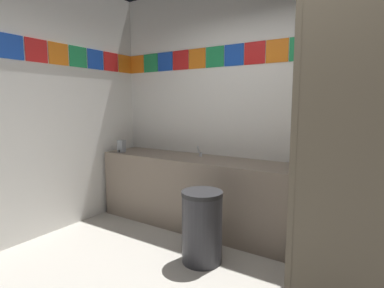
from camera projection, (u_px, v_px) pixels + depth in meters
The scene contains 7 objects.
wall_back at pixel (288, 105), 3.26m from camera, with size 4.52×0.09×2.90m.
wall_side at pixel (13, 106), 3.08m from camera, with size 0.09×3.34×2.90m.
vanity_counter at pixel (196, 192), 3.64m from camera, with size 2.49×0.59×0.84m.
faucet_center at pixel (200, 152), 3.65m from camera, with size 0.04×0.10×0.14m.
soap_dispenser at pixel (122, 146), 3.99m from camera, with size 0.09×0.09×0.16m.
stall_divider at pixel (337, 154), 2.04m from camera, with size 0.92×1.60×2.26m.
trash_bin at pixel (202, 227), 2.81m from camera, with size 0.38×0.38×0.67m.
Camera 1 is at (0.92, -1.61, 1.46)m, focal length 28.33 mm.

